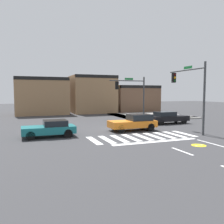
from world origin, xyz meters
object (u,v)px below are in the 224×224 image
Objects in this scene: car_teal at (50,128)px; traffic_signal_northeast at (132,91)px; traffic_signal_southeast at (190,86)px; car_black at (168,117)px; car_orange at (134,122)px.

traffic_signal_northeast is at bearing -146.60° from car_teal.
traffic_signal_southeast is 1.48× the size of car_teal.
car_teal is at bearing 80.56° from traffic_signal_southeast.
traffic_signal_northeast is 1.21× the size of car_black.
traffic_signal_southeast reaches higher than car_teal.
car_black is 13.93m from car_teal.
car_black reaches higher than car_teal.
car_orange reaches higher than car_teal.
traffic_signal_northeast is 1.33× the size of car_teal.
traffic_signal_northeast is at bearing 8.93° from traffic_signal_southeast.
traffic_signal_southeast is 1.39× the size of car_orange.
car_teal is at bearing 4.00° from car_orange.
traffic_signal_southeast is at bearing 170.56° from car_teal.
traffic_signal_northeast is at bearing 130.26° from car_black.
traffic_signal_northeast is 7.62m from car_orange.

